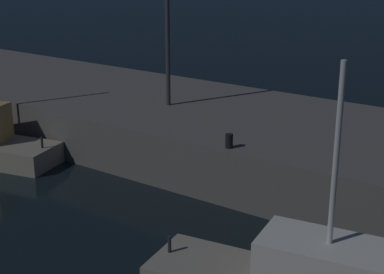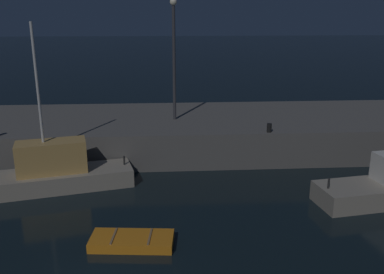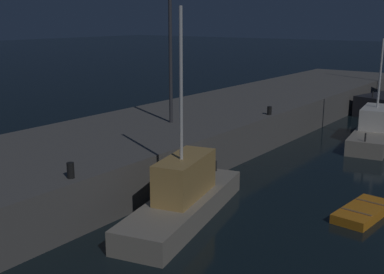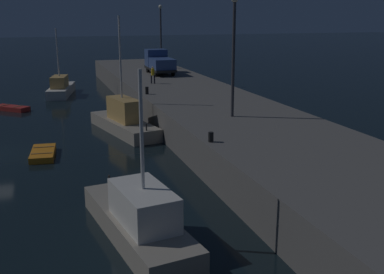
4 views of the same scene
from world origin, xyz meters
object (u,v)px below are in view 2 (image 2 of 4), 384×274
at_px(fishing_boat_white, 51,173).
at_px(bollard_west, 269,128).
at_px(lamp_post_east, 174,50).
at_px(dinghy_orange_near, 132,241).

distance_m(fishing_boat_white, bollard_west, 12.39).
distance_m(fishing_boat_white, lamp_post_east, 10.57).
relative_size(fishing_boat_white, dinghy_orange_near, 2.55).
xyz_separation_m(lamp_post_east, bollard_west, (5.43, -3.50, -4.18)).
distance_m(fishing_boat_white, dinghy_orange_near, 7.53).
bearing_deg(bollard_west, lamp_post_east, 147.21).
bearing_deg(bollard_west, fishing_boat_white, -168.56).
bearing_deg(dinghy_orange_near, lamp_post_east, 80.18).
height_order(dinghy_orange_near, bollard_west, bollard_west).
distance_m(dinghy_orange_near, bollard_west, 11.47).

